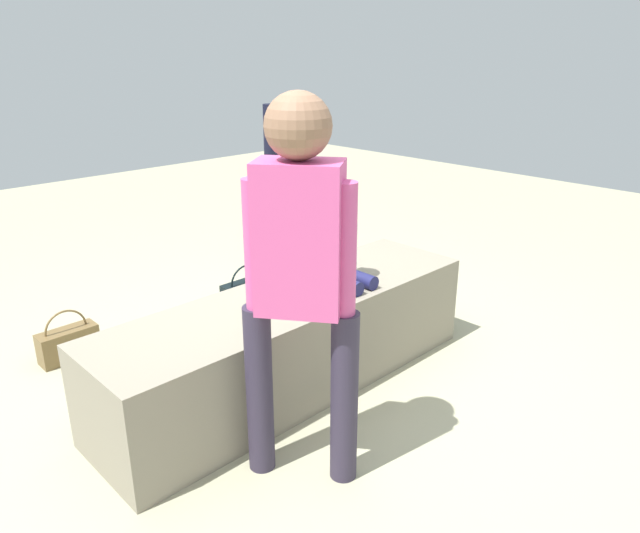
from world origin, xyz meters
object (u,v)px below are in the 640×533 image
party_cup_red (254,285)px  gift_bag (209,345)px  cake_plate (301,295)px  water_bottle_far_side (353,294)px  water_bottle_near_gift (206,318)px  child_seated (337,244)px  handbag_black_leather (247,299)px  adult_standing (300,263)px  handbag_brown_canvas (68,343)px

party_cup_red → gift_bag: bearing=-141.0°
cake_plate → water_bottle_far_side: 1.16m
water_bottle_near_gift → gift_bag: bearing=-121.4°
water_bottle_near_gift → water_bottle_far_side: bearing=-22.4°
child_seated → cake_plate: (-0.29, -0.04, -0.19)m
party_cup_red → handbag_black_leather: bearing=-134.2°
gift_bag → adult_standing: bearing=-101.8°
child_seated → water_bottle_far_side: bearing=36.4°
cake_plate → child_seated: bearing=7.1°
water_bottle_near_gift → handbag_brown_canvas: (-0.76, 0.27, -0.00)m
adult_standing → party_cup_red: (1.07, 1.69, -0.89)m
cake_plate → water_bottle_near_gift: bearing=89.6°
water_bottle_near_gift → party_cup_red: (0.62, 0.31, -0.05)m
adult_standing → cake_plate: adult_standing is taller
water_bottle_near_gift → handbag_black_leather: (0.33, 0.00, 0.03)m
adult_standing → handbag_black_leather: adult_standing is taller
gift_bag → child_seated: bearing=-42.9°
child_seated → gift_bag: 0.92m
party_cup_red → handbag_black_leather: 0.43m
child_seated → party_cup_red: (0.34, 1.18, -0.67)m
water_bottle_near_gift → party_cup_red: water_bottle_near_gift is taller
cake_plate → handbag_brown_canvas: (-0.75, 1.17, -0.44)m
water_bottle_near_gift → water_bottle_far_side: size_ratio=0.99×
adult_standing → water_bottle_near_gift: (0.45, 1.38, -0.84)m
child_seated → adult_standing: bearing=-144.8°
handbag_brown_canvas → handbag_black_leather: bearing=-13.8°
cake_plate → party_cup_red: cake_plate is taller
water_bottle_far_side → party_cup_red: (-0.32, 0.69, -0.05)m
adult_standing → handbag_black_leather: size_ratio=4.21×
party_cup_red → handbag_brown_canvas: bearing=-178.4°
handbag_black_leather → handbag_brown_canvas: size_ratio=1.13×
gift_bag → handbag_brown_canvas: gift_bag is taller
child_seated → cake_plate: 0.35m
water_bottle_far_side → handbag_black_leather: bearing=147.6°
water_bottle_near_gift → handbag_brown_canvas: bearing=160.6°
water_bottle_far_side → handbag_black_leather: (-0.61, 0.39, 0.03)m
water_bottle_far_side → handbag_brown_canvas: bearing=158.9°
water_bottle_far_side → water_bottle_near_gift: bearing=157.6°
child_seated → cake_plate: bearing=-172.9°
gift_bag → handbag_brown_canvas: 0.84m
child_seated → handbag_brown_canvas: (-1.04, 1.14, -0.63)m
adult_standing → child_seated: bearing=35.2°
party_cup_red → handbag_brown_canvas: size_ratio=0.34×
water_bottle_far_side → party_cup_red: size_ratio=2.02×
water_bottle_near_gift → handbag_black_leather: size_ratio=0.60×
child_seated → handbag_black_leather: 1.06m
cake_plate → gift_bag: size_ratio=0.68×
party_cup_red → water_bottle_near_gift: bearing=-153.8°
child_seated → party_cup_red: 1.40m
water_bottle_near_gift → water_bottle_far_side: (0.94, -0.39, 0.00)m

